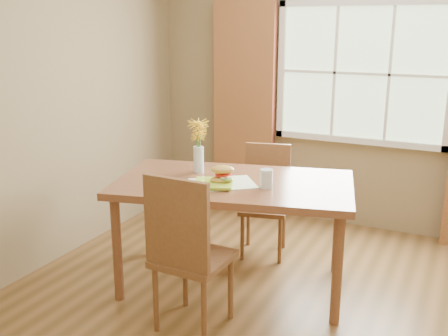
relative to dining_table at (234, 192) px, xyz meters
name	(u,v)px	position (x,y,z in m)	size (l,w,h in m)	color
room	(298,123)	(0.55, -0.24, 0.60)	(4.24, 3.84, 2.74)	brown
window	(362,74)	(0.55, 1.63, 0.75)	(1.62, 0.06, 1.32)	#A2C293
curtain_left	(244,109)	(-0.60, 1.54, 0.35)	(0.65, 0.08, 2.20)	maroon
dining_table	(234,192)	(0.00, 0.00, 0.00)	(1.89, 1.34, 0.83)	brown
chair_near	(186,248)	(0.00, -0.71, -0.16)	(0.46, 0.46, 1.07)	brown
chair_far	(266,194)	(-0.02, 0.70, -0.23)	(0.48, 0.48, 0.95)	brown
placemat	(223,183)	(-0.04, -0.10, 0.09)	(0.45, 0.33, 0.01)	silver
plate	(214,184)	(-0.08, -0.18, 0.10)	(0.27, 0.27, 0.01)	#A4CD33
croissant_sandwich	(222,174)	(-0.03, -0.13, 0.17)	(0.20, 0.18, 0.13)	#E0BB4C
water_glass	(266,179)	(0.27, -0.05, 0.15)	(0.09, 0.09, 0.13)	silver
flower_vase	(199,139)	(-0.35, 0.10, 0.35)	(0.17, 0.17, 0.42)	silver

